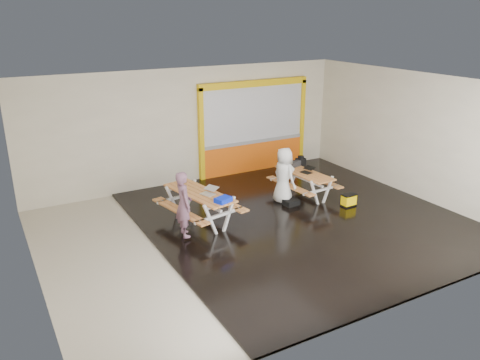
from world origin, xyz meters
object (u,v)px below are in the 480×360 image
picnic_table_right (304,178)px  toolbox (295,164)px  laptop_right (307,171)px  blue_pouch (223,200)px  dark_case (291,202)px  backpack (301,164)px  person_right (284,176)px  laptop_left (209,192)px  fluke_bag (349,200)px  picnic_table_left (199,200)px  person_left (184,204)px

picnic_table_right → toolbox: toolbox is taller
picnic_table_right → laptop_right: size_ratio=4.99×
blue_pouch → dark_case: size_ratio=0.93×
laptop_right → toolbox: (0.02, 0.63, 0.03)m
laptop_right → backpack: (0.45, 0.94, -0.12)m
person_right → laptop_right: (0.80, 0.03, 0.01)m
laptop_right → laptop_left: bearing=-173.0°
picnic_table_right → fluke_bag: (0.61, -1.22, -0.37)m
toolbox → fluke_bag: toolbox is taller
dark_case → picnic_table_left: bearing=175.8°
picnic_table_right → backpack: backpack is taller
blue_pouch → toolbox: size_ratio=0.98×
picnic_table_left → person_right: size_ratio=1.49×
toolbox → fluke_bag: 1.97m
picnic_table_left → fluke_bag: size_ratio=5.90×
picnic_table_left → person_left: person_left is taller
laptop_left → fluke_bag: bearing=-11.5°
toolbox → fluke_bag: size_ratio=0.96×
person_left → backpack: size_ratio=3.27×
toolbox → backpack: toolbox is taller
blue_pouch → laptop_left: bearing=95.4°
picnic_table_right → dark_case: picnic_table_right is taller
picnic_table_left → person_left: 0.94m
backpack → dark_case: bearing=-133.4°
picnic_table_left → picnic_table_right: picnic_table_left is taller
fluke_bag → picnic_table_left: bearing=165.8°
laptop_left → dark_case: bearing=0.7°
picnic_table_left → picnic_table_right: (3.34, 0.22, -0.07)m
laptop_left → dark_case: (2.46, 0.03, -0.77)m
picnic_table_left → toolbox: 3.51m
laptop_left → backpack: 3.93m
laptop_left → fluke_bag: size_ratio=1.19×
laptop_left → blue_pouch: laptop_left is taller
backpack → person_right: bearing=-142.5°
person_left → person_right: bearing=-70.0°
backpack → blue_pouch: bearing=-151.6°
picnic_table_right → backpack: 1.04m
laptop_right → toolbox: 0.63m
picnic_table_left → person_left: (-0.67, -0.62, 0.23)m
backpack → person_left: bearing=-159.1°
person_left → toolbox: size_ratio=4.05×
backpack → picnic_table_right: bearing=-120.0°
person_right → blue_pouch: person_right is taller
laptop_left → blue_pouch: (0.06, -0.63, 0.00)m
picnic_table_right → laptop_left: bearing=-172.1°
laptop_left → backpack: laptop_left is taller
laptop_right → backpack: 1.05m
laptop_right → person_left: bearing=-169.0°
picnic_table_left → fluke_bag: 4.09m
toolbox → fluke_bag: (0.53, -1.80, -0.62)m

